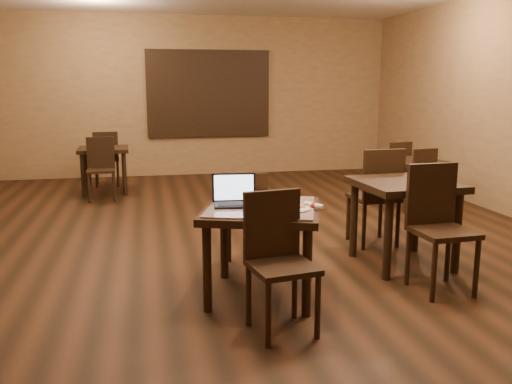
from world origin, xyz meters
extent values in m
plane|color=black|center=(0.00, 0.00, 0.00)|extent=(10.00, 10.00, 0.00)
cube|color=#967A4C|center=(0.00, 5.00, 1.50)|extent=(8.00, 0.02, 3.00)
cube|color=#245685|center=(0.50, 4.97, 1.55)|extent=(2.20, 0.04, 1.50)
cube|color=black|center=(0.50, 4.95, 1.55)|extent=(2.34, 0.02, 1.64)
cylinder|color=black|center=(-0.28, -1.55, 0.35)|extent=(0.07, 0.07, 0.71)
cylinder|color=black|center=(-0.05, -0.83, 0.35)|extent=(0.07, 0.07, 0.71)
cylinder|color=black|center=(0.44, -1.79, 0.35)|extent=(0.07, 0.07, 0.71)
cylinder|color=black|center=(0.68, -1.07, 0.35)|extent=(0.07, 0.07, 0.71)
cube|color=black|center=(0.20, -1.31, 0.72)|extent=(1.16, 1.16, 0.06)
cube|color=#1A3AAC|center=(0.20, -1.31, 0.76)|extent=(1.06, 1.06, 0.02)
cylinder|color=black|center=(0.05, -2.22, 0.23)|extent=(0.04, 0.04, 0.46)
cylinder|color=black|center=(-0.02, -1.86, 0.23)|extent=(0.04, 0.04, 0.46)
cylinder|color=black|center=(0.41, -2.16, 0.23)|extent=(0.04, 0.04, 0.46)
cylinder|color=black|center=(0.35, -1.80, 0.23)|extent=(0.04, 0.04, 0.46)
cube|color=black|center=(0.20, -2.01, 0.48)|extent=(0.50, 0.50, 0.04)
cube|color=black|center=(0.16, -1.82, 0.75)|extent=(0.43, 0.12, 0.49)
cylinder|color=black|center=(0.41, -0.48, 0.22)|extent=(0.04, 0.04, 0.44)
cylinder|color=black|center=(0.33, -0.82, 0.22)|extent=(0.04, 0.04, 0.44)
cylinder|color=black|center=(0.07, -0.40, 0.22)|extent=(0.04, 0.04, 0.44)
cylinder|color=black|center=(-0.02, -0.74, 0.22)|extent=(0.04, 0.04, 0.44)
cube|color=black|center=(0.20, -0.61, 0.46)|extent=(0.50, 0.50, 0.04)
cube|color=black|center=(0.15, -0.79, 0.72)|extent=(0.41, 0.13, 0.47)
cube|color=black|center=(0.00, -1.26, 0.77)|extent=(0.38, 0.28, 0.02)
cube|color=black|center=(0.00, -1.14, 0.89)|extent=(0.36, 0.09, 0.24)
cube|color=silver|center=(0.00, -1.14, 0.89)|extent=(0.33, 0.07, 0.20)
cylinder|color=white|center=(0.42, -1.49, 0.77)|extent=(0.26, 0.26, 0.01)
cylinder|color=silver|center=(0.32, -1.07, 0.77)|extent=(0.38, 0.38, 0.01)
cylinder|color=beige|center=(0.32, -1.07, 0.78)|extent=(0.35, 0.35, 0.02)
torus|color=#C88940|center=(0.32, -1.07, 0.78)|extent=(0.37, 0.37, 0.02)
cube|color=silver|center=(0.34, -1.09, 0.79)|extent=(0.17, 0.25, 0.01)
cylinder|color=white|center=(0.60, -1.45, 0.78)|extent=(0.13, 0.17, 0.04)
cylinder|color=#A72514|center=(0.60, -1.45, 0.78)|extent=(0.05, 0.05, 0.04)
cylinder|color=black|center=(2.75, 1.17, 0.33)|extent=(0.06, 0.06, 0.65)
cylinder|color=black|center=(2.63, 1.74, 0.33)|extent=(0.06, 0.06, 0.65)
cylinder|color=black|center=(3.32, 1.28, 0.33)|extent=(0.06, 0.06, 0.65)
cylinder|color=black|center=(3.21, 1.86, 0.33)|extent=(0.06, 0.06, 0.65)
cube|color=black|center=(2.98, 1.51, 0.66)|extent=(0.86, 0.86, 0.05)
cylinder|color=black|center=(2.85, 0.72, 0.21)|extent=(0.04, 0.04, 0.41)
cylinder|color=black|center=(2.78, 1.05, 0.21)|extent=(0.04, 0.04, 0.41)
cylinder|color=black|center=(3.17, 0.79, 0.21)|extent=(0.04, 0.04, 0.41)
cylinder|color=black|center=(3.11, 1.11, 0.21)|extent=(0.04, 0.04, 0.41)
cube|color=black|center=(2.98, 0.92, 0.43)|extent=(0.45, 0.45, 0.04)
cube|color=black|center=(2.94, 1.09, 0.67)|extent=(0.38, 0.11, 0.44)
cylinder|color=black|center=(3.11, 2.30, 0.21)|extent=(0.04, 0.04, 0.41)
cylinder|color=black|center=(3.17, 1.98, 0.21)|extent=(0.04, 0.04, 0.41)
cylinder|color=black|center=(2.78, 2.24, 0.21)|extent=(0.04, 0.04, 0.41)
cylinder|color=black|center=(2.85, 1.91, 0.21)|extent=(0.04, 0.04, 0.41)
cube|color=black|center=(2.98, 2.11, 0.43)|extent=(0.45, 0.45, 0.04)
cube|color=black|center=(3.01, 1.94, 0.67)|extent=(0.38, 0.11, 0.44)
cylinder|color=black|center=(-1.68, 3.15, 0.35)|extent=(0.07, 0.07, 0.69)
cylinder|color=black|center=(-1.71, 3.78, 0.35)|extent=(0.07, 0.07, 0.69)
cylinder|color=black|center=(-1.06, 3.18, 0.35)|extent=(0.07, 0.07, 0.69)
cylinder|color=black|center=(-1.09, 3.80, 0.35)|extent=(0.07, 0.07, 0.69)
cube|color=black|center=(-1.39, 3.48, 0.70)|extent=(0.81, 0.81, 0.06)
cylinder|color=black|center=(-1.55, 2.66, 0.22)|extent=(0.04, 0.04, 0.44)
cylinder|color=black|center=(-1.57, 3.01, 0.22)|extent=(0.04, 0.04, 0.44)
cylinder|color=black|center=(-1.20, 2.67, 0.22)|extent=(0.04, 0.04, 0.44)
cylinder|color=black|center=(-1.22, 3.03, 0.22)|extent=(0.04, 0.04, 0.44)
cube|color=black|center=(-1.39, 2.84, 0.46)|extent=(0.43, 0.43, 0.04)
cube|color=black|center=(-1.39, 3.03, 0.71)|extent=(0.41, 0.06, 0.47)
cylinder|color=black|center=(-1.22, 4.29, 0.22)|extent=(0.04, 0.04, 0.44)
cylinder|color=black|center=(-1.20, 3.94, 0.22)|extent=(0.04, 0.04, 0.44)
cylinder|color=black|center=(-1.57, 4.28, 0.22)|extent=(0.04, 0.04, 0.44)
cylinder|color=black|center=(-1.55, 3.93, 0.22)|extent=(0.04, 0.04, 0.44)
cube|color=black|center=(-1.39, 4.11, 0.46)|extent=(0.43, 0.43, 0.04)
cube|color=black|center=(-1.38, 3.93, 0.71)|extent=(0.41, 0.06, 0.47)
cylinder|color=black|center=(1.38, -1.18, 0.39)|extent=(0.08, 0.08, 0.78)
cylinder|color=black|center=(1.33, -0.47, 0.39)|extent=(0.08, 0.08, 0.78)
cylinder|color=black|center=(2.08, -1.14, 0.39)|extent=(0.08, 0.08, 0.78)
cylinder|color=black|center=(2.04, -0.43, 0.39)|extent=(0.08, 0.08, 0.78)
cube|color=black|center=(1.71, -0.81, 0.79)|extent=(0.93, 0.93, 0.07)
cylinder|color=black|center=(1.52, -1.73, 0.25)|extent=(0.04, 0.04, 0.50)
cylinder|color=black|center=(1.50, -1.34, 0.25)|extent=(0.04, 0.04, 0.50)
cylinder|color=black|center=(1.92, -1.71, 0.25)|extent=(0.04, 0.04, 0.50)
cylinder|color=black|center=(1.89, -1.31, 0.25)|extent=(0.04, 0.04, 0.50)
cube|color=black|center=(1.71, -1.52, 0.52)|extent=(0.49, 0.49, 0.04)
cube|color=black|center=(1.69, -1.31, 0.81)|extent=(0.47, 0.07, 0.53)
cylinder|color=black|center=(1.89, 0.12, 0.25)|extent=(0.04, 0.04, 0.50)
cylinder|color=black|center=(1.92, -0.27, 0.25)|extent=(0.04, 0.04, 0.50)
cylinder|color=black|center=(1.50, 0.10, 0.25)|extent=(0.04, 0.04, 0.50)
cylinder|color=black|center=(1.52, -0.30, 0.25)|extent=(0.04, 0.04, 0.50)
cube|color=black|center=(1.71, -0.09, 0.52)|extent=(0.49, 0.49, 0.04)
cube|color=black|center=(1.72, -0.30, 0.81)|extent=(0.47, 0.07, 0.53)
camera|label=1|loc=(-0.70, -5.49, 1.73)|focal=38.00mm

